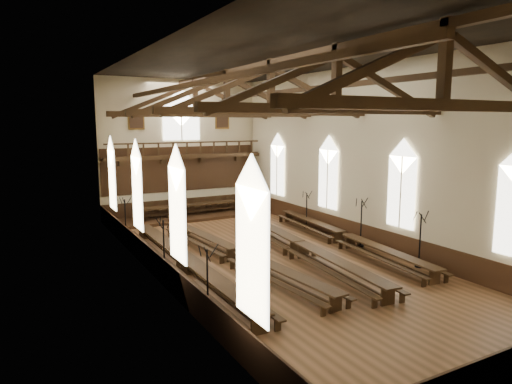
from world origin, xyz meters
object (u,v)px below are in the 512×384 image
refectory_row_d (345,236)px  candelabrum_right_near (419,250)px  refectory_row_b (237,253)px  candelabrum_left_mid (164,258)px  high_table (196,205)px  candelabrum_left_far (126,227)px  refectory_row_a (185,261)px  dais (196,216)px  candelabrum_left_near (208,295)px  candelabrum_right_mid (361,232)px  refectory_row_c (300,245)px  candelabrum_right_far (306,217)px

refectory_row_d → candelabrum_right_near: 4.83m
refectory_row_b → candelabrum_left_mid: size_ratio=5.30×
refectory_row_d → high_table: size_ratio=1.67×
refectory_row_d → candelabrum_left_far: candelabrum_left_far is taller
refectory_row_a → high_table: size_ratio=1.72×
refectory_row_a → refectory_row_d: (9.55, 0.20, -0.04)m
refectory_row_b → dais: (2.29, 11.44, -0.45)m
candelabrum_left_far → refectory_row_a: bearing=-82.7°
refectory_row_d → candelabrum_left_mid: (-10.52, -0.14, 0.29)m
refectory_row_b → candelabrum_left_mid: 3.67m
candelabrum_left_near → candelabrum_right_mid: candelabrum_right_mid is taller
refectory_row_d → dais: bearing=112.1°
refectory_row_a → refectory_row_b: 2.69m
dais → candelabrum_left_near: candelabrum_left_near is taller
refectory_row_b → refectory_row_c: bearing=-5.0°
dais → candelabrum_right_far: candelabrum_right_far is taller
refectory_row_d → candelabrum_left_near: size_ratio=5.44×
high_table → candelabrum_left_far: size_ratio=3.37×
candelabrum_left_near → candelabrum_right_near: candelabrum_right_near is taller
refectory_row_c → candelabrum_right_mid: 3.97m
dais → candelabrum_right_near: candelabrum_right_near is taller
refectory_row_c → candelabrum_left_mid: 7.16m
refectory_row_a → candelabrum_left_far: 7.58m
refectory_row_b → high_table: bearing=78.7°
candelabrum_right_far → candelabrum_left_far: bearing=166.2°
candelabrum_right_near → dais: bearing=107.8°
refectory_row_b → candelabrum_right_far: 8.83m
refectory_row_a → candelabrum_right_mid: bearing=-2.6°
dais → candelabrum_right_mid: 13.01m
refectory_row_c → candelabrum_right_near: candelabrum_right_near is taller
refectory_row_a → refectory_row_b: size_ratio=1.02×
refectory_row_b → candelabrum_right_mid: bearing=-3.7°
refectory_row_d → candelabrum_left_near: 11.72m
refectory_row_c → candelabrum_right_far: bearing=52.0°
refectory_row_a → refectory_row_d: size_ratio=1.03×
candelabrum_right_near → candelabrum_right_far: candelabrum_right_near is taller
dais → refectory_row_b: bearing=-101.3°
candelabrum_left_mid → candelabrum_left_far: bearing=90.0°
candelabrum_right_near → refectory_row_a: bearing=155.6°
candelabrum_left_mid → candelabrum_right_far: (11.10, 4.72, -0.09)m
dais → candelabrum_right_mid: candelabrum_right_mid is taller
refectory_row_d → candelabrum_left_far: 12.82m
refectory_row_a → refectory_row_b: bearing=0.4°
refectory_row_a → candelabrum_right_near: candelabrum_right_near is taller
refectory_row_b → candelabrum_left_far: size_ratio=5.68×
candelabrum_left_far → candelabrum_right_far: bearing=-13.8°
refectory_row_c → candelabrum_left_mid: size_ratio=5.43×
candelabrum_right_mid → candelabrum_right_near: bearing=-90.0°
refectory_row_b → candelabrum_right_mid: candelabrum_right_mid is taller
candelabrum_left_near → candelabrum_left_mid: (0.00, 5.03, 0.03)m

